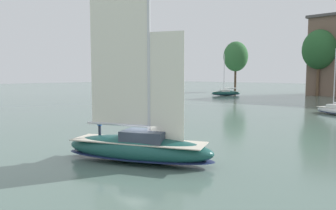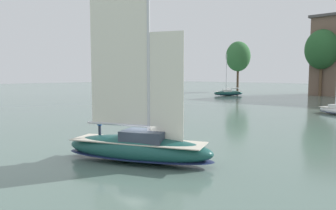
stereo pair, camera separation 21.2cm
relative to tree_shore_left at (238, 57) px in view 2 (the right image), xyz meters
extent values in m
plane|color=slate|center=(43.77, -83.84, -11.97)|extent=(400.00, 400.00, 0.00)
cylinder|color=#4C3828|center=(0.00, 0.00, -7.35)|extent=(0.74, 0.74, 9.23)
ellipsoid|color=#336B38|center=(0.00, 0.00, 0.05)|extent=(8.31, 8.31, 10.15)
cylinder|color=brown|center=(29.04, -5.28, -7.13)|extent=(0.77, 0.77, 9.68)
ellipsoid|color=#285B2D|center=(29.04, -5.28, 0.65)|extent=(8.72, 8.72, 10.65)
ellipsoid|color=#194C47|center=(43.77, -83.84, -11.08)|extent=(10.79, 6.94, 1.78)
ellipsoid|color=#19234C|center=(43.77, -83.84, -11.57)|extent=(10.90, 7.01, 0.21)
cube|color=beige|center=(43.77, -83.84, -10.56)|extent=(9.45, 6.00, 0.06)
cube|color=#333D4C|center=(44.25, -83.63, -10.16)|extent=(3.52, 3.07, 0.73)
cylinder|color=silver|center=(44.54, -83.50, -3.96)|extent=(0.21, 0.21, 13.12)
cylinder|color=silver|center=(42.38, -84.46, -9.48)|extent=(4.39, 2.08, 0.18)
cube|color=silver|center=(42.55, -84.38, -4.10)|extent=(3.99, 1.79, 10.76)
cube|color=silver|center=(45.69, -82.99, -6.92)|extent=(2.12, 0.96, 7.22)
cylinder|color=#232838|center=(40.75, -84.79, -10.10)|extent=(0.26, 0.26, 0.85)
cylinder|color=#1E4CA5|center=(40.75, -84.79, -9.35)|extent=(0.45, 0.45, 0.65)
sphere|color=tan|center=(40.75, -84.79, -8.91)|extent=(0.24, 0.24, 0.24)
ellipsoid|color=#194C47|center=(9.82, -20.73, -11.26)|extent=(6.74, 8.10, 1.41)
ellipsoid|color=#19234C|center=(9.82, -20.73, -11.65)|extent=(6.80, 8.18, 0.17)
cube|color=beige|center=(9.82, -20.73, -10.84)|extent=(5.85, 7.08, 0.06)
cube|color=silver|center=(9.58, -21.06, -10.52)|extent=(2.68, 2.84, 0.58)
cylinder|color=silver|center=(9.43, -21.27, -5.62)|extent=(0.17, 0.17, 10.38)
cylinder|color=silver|center=(10.52, -19.75, -9.98)|extent=(2.30, 3.12, 0.14)
cylinder|color=white|center=(10.52, -19.75, -9.89)|extent=(2.15, 2.86, 0.23)
cylinder|color=red|center=(32.45, -67.40, -11.52)|extent=(1.20, 1.20, 0.90)
cone|color=red|center=(32.45, -67.40, -10.52)|extent=(0.90, 0.90, 1.10)
sphere|color=#F2F266|center=(32.45, -67.40, -9.88)|extent=(0.16, 0.16, 0.16)
camera|label=1|loc=(60.17, -98.39, -6.04)|focal=35.00mm
camera|label=2|loc=(60.32, -98.25, -6.04)|focal=35.00mm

